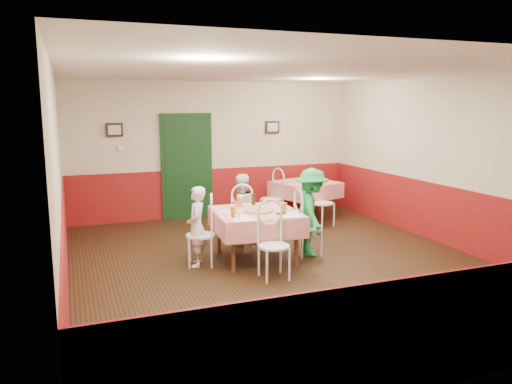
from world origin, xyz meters
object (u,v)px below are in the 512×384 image
object	(u,v)px
chair_far	(241,219)
glass_c	(239,202)
glass_a	(233,212)
chair_second_b	(322,203)
diner_left	(197,226)
glass_b	(284,208)
main_table	(256,236)
wallet	(281,213)
chair_near	(274,246)
second_table	(305,200)
chair_second_a	(272,199)
pizza	(259,211)
diner_right	(312,212)
diner_far	(241,210)
beer_bottle	(254,199)
chair_left	(200,235)

from	to	relation	value
chair_far	glass_c	size ratio (longest dim) A/B	6.10
glass_a	chair_second_b	bearing A→B (deg)	36.67
glass_a	diner_left	distance (m)	0.60
glass_b	main_table	bearing A→B (deg)	142.83
wallet	chair_far	bearing A→B (deg)	103.82
glass_a	glass_c	xyz separation A→B (m)	(0.30, 0.63, 0.00)
chair_near	diner_left	size ratio (longest dim) A/B	0.77
second_table	glass_b	world-z (taller)	glass_b
chair_second_a	wallet	distance (m)	2.82
main_table	chair_far	world-z (taller)	chair_far
main_table	pizza	world-z (taller)	pizza
diner_left	diner_right	distance (m)	1.80
main_table	second_table	size ratio (longest dim) A/B	1.09
chair_far	glass_b	size ratio (longest dim) A/B	6.01
second_table	chair_second_b	size ratio (longest dim) A/B	1.24
diner_far	main_table	bearing A→B (deg)	80.86
chair_near	second_table	bearing A→B (deg)	59.04
glass_b	pizza	bearing A→B (deg)	147.77
chair_far	chair_near	size ratio (longest dim) A/B	1.00
chair_second_b	second_table	bearing A→B (deg)	72.96
chair_second_b	chair_far	bearing A→B (deg)	-176.75
glass_a	beer_bottle	bearing A→B (deg)	49.08
chair_second_b	glass_a	size ratio (longest dim) A/B	6.37
second_table	beer_bottle	bearing A→B (deg)	-134.20
diner_far	chair_near	bearing A→B (deg)	80.86
glass_a	beer_bottle	size ratio (longest dim) A/B	0.61
chair_left	glass_a	world-z (taller)	glass_a
second_table	wallet	size ratio (longest dim) A/B	10.18
chair_left	main_table	bearing A→B (deg)	101.70
chair_second_b	wallet	size ratio (longest dim) A/B	8.18
chair_second_a	glass_b	xyz separation A→B (m)	(-0.87, -2.56, 0.38)
chair_second_b	diner_right	world-z (taller)	diner_right
chair_near	pizza	world-z (taller)	chair_near
glass_b	second_table	bearing A→B (deg)	57.67
glass_a	beer_bottle	distance (m)	0.83
chair_far	diner_far	distance (m)	0.16
chair_far	chair_near	bearing A→B (deg)	99.43
chair_second_a	diner_left	bearing A→B (deg)	-60.43
chair_second_a	diner_right	size ratio (longest dim) A/B	0.66
chair_second_b	pizza	size ratio (longest dim) A/B	2.16
chair_second_a	diner_far	distance (m)	1.82
pizza	wallet	size ratio (longest dim) A/B	3.78
beer_bottle	diner_left	bearing A→B (deg)	-162.11
wallet	main_table	bearing A→B (deg)	132.74
diner_left	chair_second_a	bearing A→B (deg)	152.88
pizza	glass_a	size ratio (longest dim) A/B	2.94
second_table	chair_second_b	world-z (taller)	chair_second_b
diner_far	chair_second_a	bearing A→B (deg)	-134.26
glass_c	beer_bottle	xyz separation A→B (m)	(0.24, -0.00, 0.04)
glass_a	chair_second_a	bearing A→B (deg)	56.93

